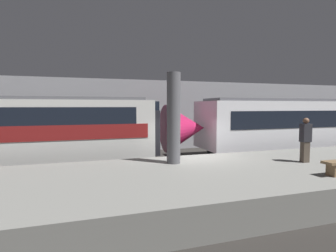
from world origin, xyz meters
name	(u,v)px	position (x,y,z in m)	size (l,w,h in m)	color
ground_plane	(195,175)	(0.00, 0.00, 0.00)	(120.00, 120.00, 0.00)	#282623
platform	(228,182)	(0.00, -2.72, 0.45)	(40.00, 5.44, 0.91)	slate
station_rear_barrier	(155,115)	(0.00, 7.03, 2.39)	(50.00, 0.15, 4.78)	#939399
support_pillar_near	(174,118)	(-1.46, -1.30, 2.58)	(0.50, 0.50, 3.34)	#56565B
train_modern	(330,125)	(10.55, 2.53, 1.78)	(21.62, 2.91, 3.45)	black
person_waiting	(305,139)	(3.31, -2.66, 1.79)	(0.38, 0.24, 1.68)	#473D33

